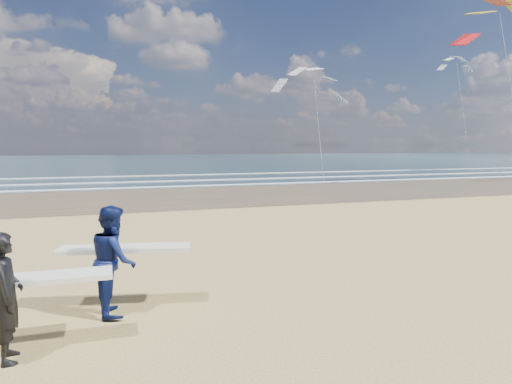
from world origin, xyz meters
name	(u,v)px	position (x,y,z in m)	size (l,w,h in m)	color
wet_sand_strip	(422,186)	(20.00, 18.00, 0.01)	(220.00, 12.00, 0.01)	#4E3E29
ocean	(218,160)	(20.00, 72.00, 0.01)	(220.00, 100.00, 0.02)	#1B333C
foam_breakers	(344,176)	(20.00, 28.10, 0.05)	(220.00, 11.70, 0.05)	white
surfer_near	(10,294)	(-1.57, -0.53, 0.86)	(2.21, 0.95, 1.67)	black
surfer_far	(114,259)	(-0.24, 0.71, 0.90)	(2.26, 1.28, 1.79)	#0D1749
kite_0	(507,59)	(25.75, 17.04, 8.45)	(7.54, 4.93, 14.02)	slate
kite_1	(317,104)	(16.49, 26.68, 6.05)	(6.72, 4.84, 10.33)	slate
kite_5	(462,107)	(37.19, 32.90, 6.87)	(4.45, 4.59, 13.42)	slate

